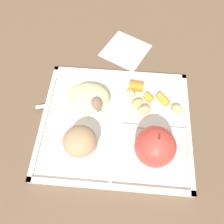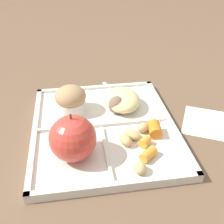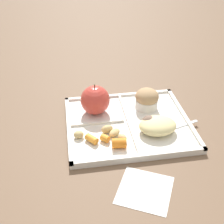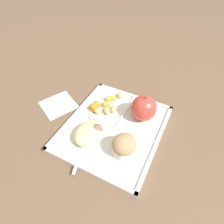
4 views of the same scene
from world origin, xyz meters
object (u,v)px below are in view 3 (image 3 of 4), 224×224
(lunch_tray, at_px, (128,124))
(bran_muffin, at_px, (147,99))
(green_apple, at_px, (95,100))
(plastic_fork, at_px, (174,128))

(lunch_tray, distance_m, bran_muffin, 0.10)
(lunch_tray, relative_size, green_apple, 3.67)
(green_apple, distance_m, bran_muffin, 0.16)
(lunch_tray, relative_size, plastic_fork, 2.51)
(lunch_tray, xyz_separation_m, bran_muffin, (0.07, 0.07, 0.04))
(bran_muffin, bearing_deg, lunch_tray, -136.80)
(bran_muffin, bearing_deg, green_apple, -180.00)
(plastic_fork, bearing_deg, bran_muffin, 113.77)
(green_apple, bearing_deg, bran_muffin, 0.00)
(lunch_tray, height_order, plastic_fork, lunch_tray)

